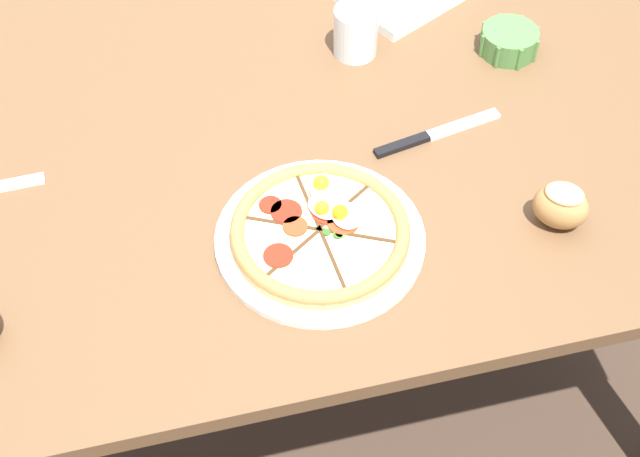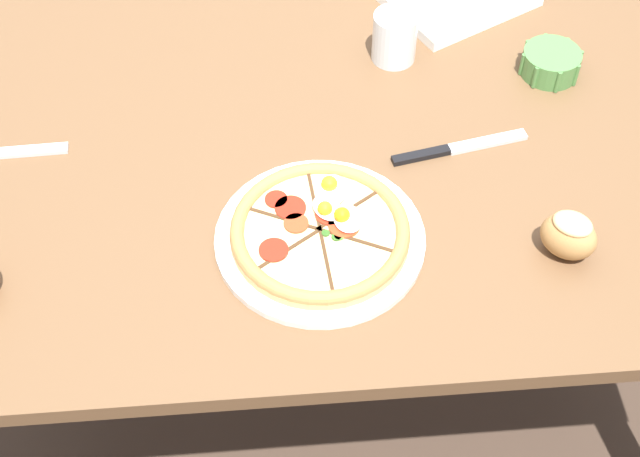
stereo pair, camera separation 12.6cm
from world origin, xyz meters
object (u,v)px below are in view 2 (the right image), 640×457
dining_table (333,165)px  pizza (320,233)px  bread_piece_far (569,235)px  water_glass (394,39)px  knife_main (458,148)px  ramekin_bowl (551,62)px

dining_table → pizza: (-0.04, -0.23, 0.11)m
pizza → bread_piece_far: size_ratio=3.01×
pizza → water_glass: 0.43m
dining_table → bread_piece_far: 0.44m
bread_piece_far → pizza: bearing=172.2°
dining_table → water_glass: 0.24m
dining_table → knife_main: bearing=-19.5°
pizza → knife_main: bearing=35.7°
dining_table → water_glass: size_ratio=15.52×
water_glass → pizza: bearing=-111.8°
pizza → water_glass: size_ratio=3.47×
dining_table → pizza: size_ratio=4.47×
dining_table → water_glass: water_glass is taller
ramekin_bowl → water_glass: (-0.26, 0.06, 0.02)m
bread_piece_far → knife_main: size_ratio=0.45×
knife_main → water_glass: (-0.07, 0.23, 0.03)m
pizza → knife_main: pizza is taller
knife_main → water_glass: 0.24m
bread_piece_far → water_glass: bearing=112.8°
knife_main → water_glass: size_ratio=2.55×
knife_main → water_glass: bearing=96.0°
pizza → knife_main: 0.29m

